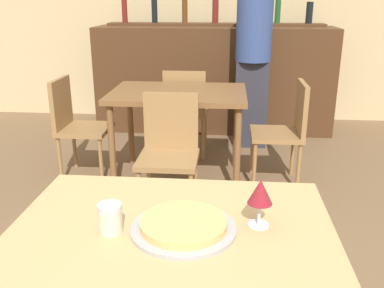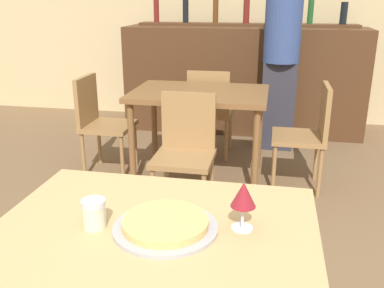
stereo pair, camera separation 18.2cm
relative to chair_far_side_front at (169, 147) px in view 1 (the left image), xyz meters
The scene contains 13 objects.
wall_back 2.72m from the chair_far_side_front, 84.97° to the left, with size 8.00×0.05×2.80m.
dining_table_near 1.60m from the chair_far_side_front, 81.89° to the right, with size 1.03×0.81×0.76m.
dining_table_far 0.58m from the chair_far_side_front, 90.00° to the left, with size 1.06×0.75×0.75m.
bar_counter 2.06m from the chair_far_side_front, 83.73° to the left, with size 2.60×0.56×1.14m.
bar_back_shelf 2.31m from the chair_far_side_front, 84.23° to the left, with size 2.39×0.24×0.33m.
chair_far_side_front is the anchor object (origin of this frame).
chair_far_side_back 1.10m from the chair_far_side_front, 90.00° to the left, with size 0.40×0.40×0.83m.
chair_far_side_left 1.02m from the chair_far_side_front, 147.44° to the left, with size 0.40×0.40×0.83m.
chair_far_side_right 1.02m from the chair_far_side_front, 32.56° to the left, with size 0.40×0.40×0.83m.
pizza_tray 1.61m from the chair_far_side_front, 80.40° to the right, with size 0.33×0.33×0.04m.
cheese_shaker 1.63m from the chair_far_side_front, 88.53° to the right, with size 0.08×0.08×0.10m.
person_standing 1.67m from the chair_far_side_front, 67.07° to the left, with size 0.34×0.34×1.80m.
wine_glass 1.64m from the chair_far_side_front, 71.67° to the right, with size 0.08×0.08×0.16m.
Camera 1 is at (0.17, -1.16, 1.46)m, focal length 40.00 mm.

